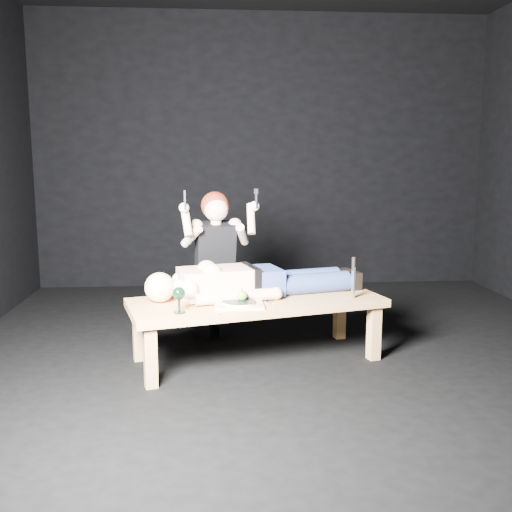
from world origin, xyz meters
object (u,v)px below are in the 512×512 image
Objects in this scene: kneeling_woman at (214,263)px; goblet at (179,300)px; lying_man at (258,277)px; table at (257,329)px; serving_tray at (239,305)px; carving_knife at (353,278)px.

goblet is at bearing -114.84° from kneeling_woman.
lying_man is 10.40× the size of goblet.
table is 0.74m from kneeling_woman.
kneeling_woman is at bearing 103.54° from table.
table is at bearing -114.76° from lying_man.
table is at bearing 55.95° from serving_tray.
serving_tray reaches higher than table.
serving_tray is (0.16, -0.76, -0.15)m from kneeling_woman.
lying_man is at bearing -63.82° from kneeling_woman.
serving_tray is 0.85m from carving_knife.
goblet is (-0.39, -0.14, 0.08)m from serving_tray.
carving_knife is (0.99, -0.58, -0.01)m from kneeling_woman.
lying_man is (0.02, 0.13, 0.36)m from table.
table is 0.70m from goblet.
table is at bearing 33.09° from goblet.
kneeling_woman is 1.15m from carving_knife.
carving_knife is (1.22, 0.32, 0.06)m from goblet.
carving_knife is (0.67, -0.15, 0.02)m from lying_man.
kneeling_woman is 4.12× the size of carving_knife.
table is 0.38m from lying_man.
serving_tray is (-0.14, -0.20, 0.23)m from table.
goblet is 1.26m from carving_knife.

